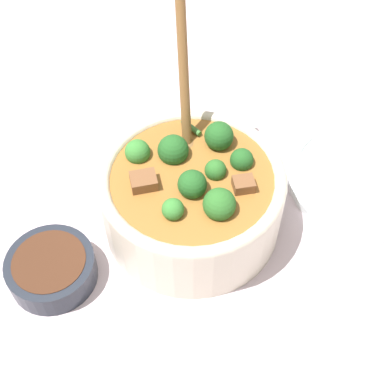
# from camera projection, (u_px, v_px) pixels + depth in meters

# --- Properties ---
(ground_plane) EXTENTS (4.00, 4.00, 0.00)m
(ground_plane) POSITION_uv_depth(u_px,v_px,m) (192.00, 222.00, 0.71)
(ground_plane) COLOR silver
(stew_bowl) EXTENTS (0.26, 0.23, 0.30)m
(stew_bowl) POSITION_uv_depth(u_px,v_px,m) (192.00, 195.00, 0.66)
(stew_bowl) COLOR beige
(stew_bowl) RESTS_ON ground_plane
(condiment_bowl) EXTENTS (0.11, 0.11, 0.04)m
(condiment_bowl) POSITION_uv_depth(u_px,v_px,m) (51.00, 268.00, 0.64)
(condiment_bowl) COLOR #232833
(condiment_bowl) RESTS_ON ground_plane
(empty_plate) EXTENTS (0.22, 0.22, 0.02)m
(empty_plate) POSITION_uv_depth(u_px,v_px,m) (365.00, 177.00, 0.74)
(empty_plate) COLOR white
(empty_plate) RESTS_ON ground_plane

